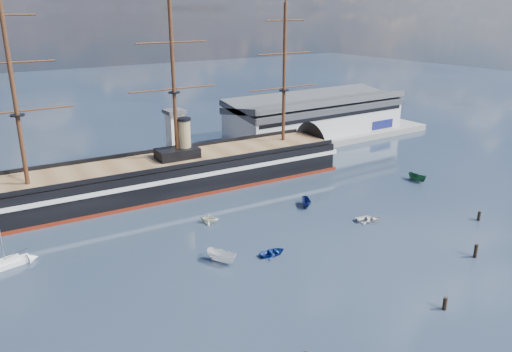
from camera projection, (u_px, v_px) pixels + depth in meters
ground at (230, 212)px, 109.46m from camera, size 600.00×600.00×0.00m
quay at (195, 164)px, 143.12m from camera, size 180.00×18.00×2.00m
warehouse at (316, 115)px, 168.94m from camera, size 63.00×21.00×11.60m
quay_tower at (176, 136)px, 133.96m from camera, size 5.00×5.00×15.00m
warship at (164, 175)px, 120.60m from camera, size 113.28×20.91×53.94m
sailboat at (8, 263)px, 86.02m from camera, size 7.37×3.35×11.38m
motorboat_a at (222, 263)px, 87.45m from camera, size 7.70×5.23×2.89m
motorboat_b at (273, 255)px, 90.25m from camera, size 1.46×3.22×1.47m
motorboat_c at (306, 206)px, 112.38m from camera, size 6.10×4.66×2.32m
motorboat_d at (210, 223)px, 103.70m from camera, size 6.32×6.33×2.29m
motorboat_e at (369, 221)px, 104.45m from camera, size 2.82×3.69×1.61m
motorboat_f at (417, 181)px, 128.77m from camera, size 6.32×2.54×2.49m
piling_near_mid at (444, 309)px, 73.90m from camera, size 0.64×0.64×2.72m
piling_near_right at (475, 257)px, 89.39m from camera, size 0.64×0.64×3.27m
piling_far_right at (478, 220)px, 105.01m from camera, size 0.64×0.64×2.76m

